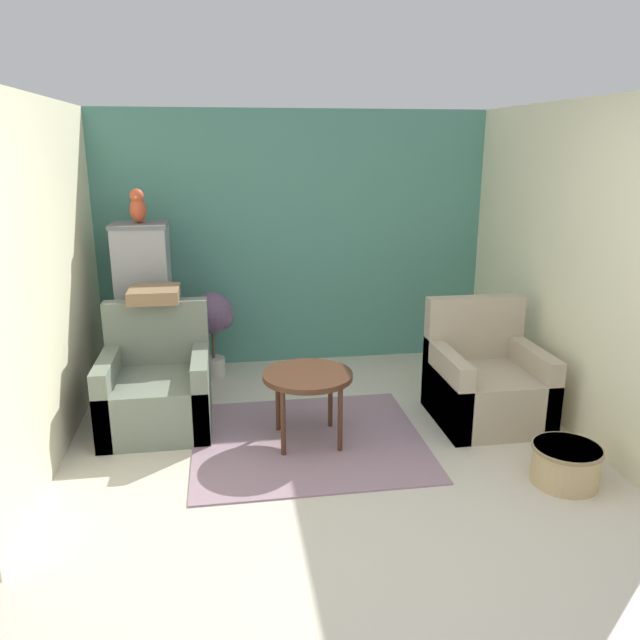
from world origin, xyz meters
The scene contains 13 objects.
ground_plane centered at (0.00, 0.00, 0.00)m, with size 20.00×20.00×0.00m, color beige.
wall_back_accent centered at (0.00, 3.10, 1.20)m, with size 3.81×0.06×2.41m.
wall_left centered at (-1.87, 1.54, 1.20)m, with size 0.06×3.07×2.41m.
wall_right centered at (1.87, 1.54, 1.20)m, with size 0.06×3.07×2.41m.
area_rug centered at (-0.13, 1.28, 0.01)m, with size 1.67×1.51×0.01m.
coffee_table centered at (-0.13, 1.28, 0.48)m, with size 0.64×0.64×0.53m.
armchair_left centered at (-1.23, 1.73, 0.29)m, with size 0.80×0.81×0.92m.
armchair_right centered at (1.30, 1.45, 0.29)m, with size 0.80×0.81×0.92m.
birdcage centered at (-1.37, 2.56, 0.70)m, with size 0.59×0.59×1.46m.
parrot centered at (-1.37, 2.56, 1.59)m, with size 0.13×0.24×0.29m.
potted_plant centered at (-0.82, 2.73, 0.55)m, with size 0.42×0.38×0.80m.
wicker_basket centered at (1.42, 0.44, 0.14)m, with size 0.44×0.44×0.25m.
throw_pillow centered at (-1.23, 2.02, 0.97)m, with size 0.38×0.38×0.10m.
Camera 1 is at (-0.69, -2.84, 2.10)m, focal length 35.00 mm.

